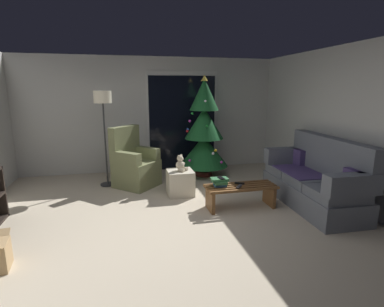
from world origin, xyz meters
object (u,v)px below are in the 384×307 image
(couch, at_px, (315,181))
(remote_graphite, at_px, (239,186))
(christmas_tree, at_px, (204,133))
(remote_black, at_px, (240,183))
(coffee_table, at_px, (241,193))
(teddy_bear_honey_by_tree, at_px, (176,176))
(book_stack, at_px, (220,182))
(floor_lamp, at_px, (103,106))
(teddy_bear_cream, at_px, (181,164))
(armchair, at_px, (134,165))
(cell_phone, at_px, (221,178))
(ottoman, at_px, (180,183))

(couch, relative_size, remote_graphite, 12.59)
(christmas_tree, bearing_deg, remote_graphite, -88.90)
(remote_black, distance_m, christmas_tree, 1.85)
(coffee_table, relative_size, teddy_bear_honey_by_tree, 3.86)
(book_stack, relative_size, christmas_tree, 0.13)
(floor_lamp, distance_m, teddy_bear_cream, 1.80)
(remote_graphite, xyz_separation_m, christmas_tree, (-0.04, 1.91, 0.55))
(coffee_table, bearing_deg, remote_black, 83.19)
(remote_graphite, height_order, armchair, armchair)
(cell_phone, xyz_separation_m, armchair, (-1.25, 1.44, -0.09))
(remote_graphite, xyz_separation_m, floor_lamp, (-2.01, 1.70, 1.13))
(couch, xyz_separation_m, teddy_bear_honey_by_tree, (-1.94, 1.68, -0.28))
(teddy_bear_honey_by_tree, bearing_deg, floor_lamp, 176.07)
(couch, distance_m, cell_phone, 1.52)
(coffee_table, bearing_deg, teddy_bear_cream, 135.14)
(floor_lamp, height_order, teddy_bear_honey_by_tree, floor_lamp)
(cell_phone, bearing_deg, teddy_bear_cream, 117.29)
(remote_graphite, bearing_deg, cell_phone, 19.25)
(ottoman, bearing_deg, coffee_table, -44.86)
(couch, bearing_deg, christmas_tree, 123.05)
(remote_black, bearing_deg, remote_graphite, 5.97)
(remote_black, bearing_deg, teddy_bear_honey_by_tree, -123.43)
(couch, height_order, ottoman, couch)
(remote_black, relative_size, remote_graphite, 1.00)
(cell_phone, bearing_deg, christmas_tree, 77.73)
(christmas_tree, height_order, ottoman, christmas_tree)
(coffee_table, height_order, remote_graphite, remote_graphite)
(coffee_table, relative_size, christmas_tree, 0.53)
(coffee_table, relative_size, remote_black, 7.05)
(remote_black, relative_size, book_stack, 0.59)
(couch, relative_size, teddy_bear_cream, 6.89)
(coffee_table, xyz_separation_m, book_stack, (-0.33, 0.05, 0.19))
(remote_graphite, bearing_deg, book_stack, 17.93)
(remote_black, relative_size, cell_phone, 1.08)
(couch, xyz_separation_m, cell_phone, (-1.51, 0.18, 0.09))
(ottoman, bearing_deg, cell_phone, -57.20)
(remote_black, xyz_separation_m, christmas_tree, (-0.10, 1.77, 0.55))
(couch, relative_size, cell_phone, 13.64)
(book_stack, xyz_separation_m, cell_phone, (0.02, -0.01, 0.06))
(book_stack, bearing_deg, couch, -7.18)
(floor_lamp, height_order, ottoman, floor_lamp)
(floor_lamp, bearing_deg, book_stack, -42.26)
(remote_graphite, xyz_separation_m, teddy_bear_honey_by_tree, (-0.69, 1.61, -0.25))
(couch, relative_size, coffee_table, 1.79)
(teddy_bear_honey_by_tree, bearing_deg, remote_graphite, -66.89)
(book_stack, height_order, teddy_bear_cream, teddy_bear_cream)
(christmas_tree, xyz_separation_m, floor_lamp, (-1.98, -0.21, 0.58))
(couch, bearing_deg, floor_lamp, 151.52)
(ottoman, bearing_deg, book_stack, -57.67)
(coffee_table, bearing_deg, remote_graphite, -127.47)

